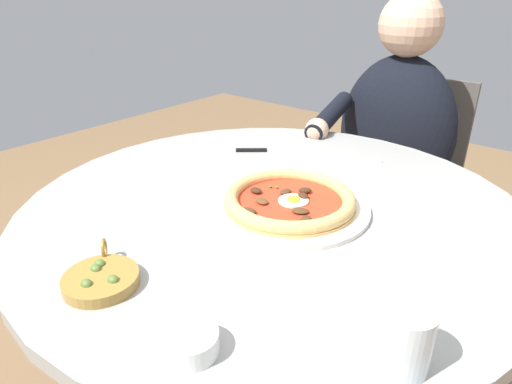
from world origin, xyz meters
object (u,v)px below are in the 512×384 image
at_px(olive_pan, 101,279).
at_px(diner_person, 388,184).
at_px(pizza_on_plate, 288,203).
at_px(water_glass, 404,341).
at_px(cafe_chair_diner, 402,171).
at_px(steak_knife, 263,150).
at_px(dining_table, 271,263).
at_px(fork_utensil, 353,157).
at_px(ramekin_capers, 190,342).

bearing_deg(olive_pan, diner_person, 90.86).
height_order(pizza_on_plate, water_glass, water_glass).
relative_size(diner_person, cafe_chair_diner, 1.35).
distance_m(water_glass, steak_knife, 0.76).
height_order(steak_knife, diner_person, diner_person).
bearing_deg(pizza_on_plate, dining_table, 173.46).
distance_m(dining_table, water_glass, 0.50).
bearing_deg(cafe_chair_diner, fork_utensil, -83.38).
xyz_separation_m(fork_utensil, diner_person, (-0.06, 0.41, -0.24)).
distance_m(fork_utensil, cafe_chair_diner, 0.60).
xyz_separation_m(steak_knife, fork_utensil, (0.21, 0.11, -0.00)).
distance_m(steak_knife, olive_pan, 0.64).
bearing_deg(pizza_on_plate, diner_person, 97.23).
xyz_separation_m(dining_table, fork_utensil, (0.00, 0.34, 0.15)).
distance_m(water_glass, cafe_chair_diner, 1.25).
height_order(olive_pan, cafe_chair_diner, cafe_chair_diner).
distance_m(pizza_on_plate, steak_knife, 0.34).
bearing_deg(olive_pan, steak_knife, 105.75).
height_order(ramekin_capers, fork_utensil, ramekin_capers).
bearing_deg(steak_knife, cafe_chair_diner, 77.32).
bearing_deg(dining_table, steak_knife, 132.33).
distance_m(dining_table, diner_person, 0.75).
height_order(olive_pan, diner_person, diner_person).
bearing_deg(cafe_chair_diner, olive_pan, -88.88).
relative_size(ramekin_capers, fork_utensil, 0.46).
bearing_deg(dining_table, fork_utensil, 89.28).
bearing_deg(water_glass, dining_table, 147.38).
height_order(water_glass, diner_person, diner_person).
relative_size(olive_pan, cafe_chair_diner, 0.14).
distance_m(steak_knife, cafe_chair_diner, 0.72).
height_order(dining_table, ramekin_capers, ramekin_capers).
relative_size(dining_table, steak_knife, 6.22).
distance_m(pizza_on_plate, diner_person, 0.80).
bearing_deg(fork_utensil, water_glass, -56.96).
bearing_deg(diner_person, water_glass, -66.22).
xyz_separation_m(water_glass, olive_pan, (-0.42, -0.14, -0.03)).
bearing_deg(olive_pan, water_glass, 18.41).
bearing_deg(dining_table, olive_pan, -95.11).
relative_size(pizza_on_plate, fork_utensil, 2.04).
relative_size(ramekin_capers, diner_person, 0.06).
xyz_separation_m(pizza_on_plate, steak_knife, (-0.25, 0.23, -0.01)).
xyz_separation_m(pizza_on_plate, ramekin_capers, (0.13, -0.39, -0.00)).
height_order(water_glass, ramekin_capers, water_glass).
height_order(ramekin_capers, diner_person, diner_person).
bearing_deg(diner_person, pizza_on_plate, -82.77).
bearing_deg(diner_person, fork_utensil, -82.16).
xyz_separation_m(ramekin_capers, diner_person, (-0.22, 1.14, -0.25)).
xyz_separation_m(steak_knife, ramekin_capers, (0.38, -0.62, 0.01)).
height_order(water_glass, cafe_chair_diner, cafe_chair_diner).
bearing_deg(fork_utensil, steak_knife, -152.34).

